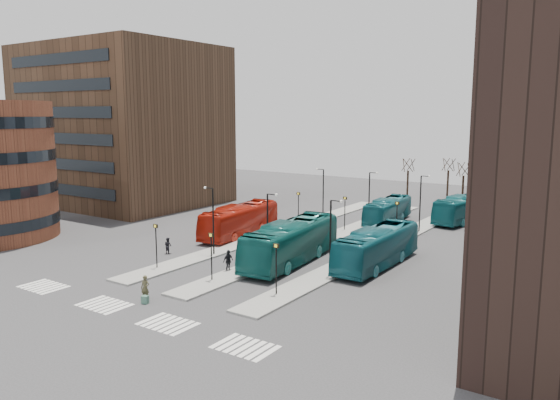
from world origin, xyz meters
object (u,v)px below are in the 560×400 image
Objects in this scene: suitcase at (145,300)px; teal_bus_c at (377,247)px; teal_bus_a at (291,242)px; teal_bus_b at (388,210)px; commuter_a at (168,246)px; commuter_c at (272,266)px; teal_bus_d at (465,208)px; commuter_b at (228,261)px; red_bus at (240,220)px; traveller at (145,288)px.

teal_bus_c is at bearing 45.44° from suitcase.
suitcase is 14.56m from teal_bus_a.
teal_bus_b is (-0.08, 21.07, -0.37)m from teal_bus_a.
commuter_c is (12.20, -0.73, 0.17)m from commuter_a.
commuter_b is (-10.09, -31.92, -0.71)m from teal_bus_d.
commuter_c is at bearing -125.10° from teal_bus_c.
teal_bus_b is 0.90× the size of teal_bus_d.
red_bus is 1.13× the size of teal_bus_b.
teal_bus_d is 6.38× the size of commuter_b.
teal_bus_d reaches higher than commuter_c.
teal_bus_a is 7.21× the size of commuter_b.
traveller is 0.96× the size of commuter_b.
teal_bus_a is at bearing 62.87° from suitcase.
commuter_a is (-11.05, -3.81, -1.08)m from teal_bus_a.
teal_bus_c is (6.66, -17.92, 0.19)m from teal_bus_b.
teal_bus_a reaches higher than suitcase.
commuter_a is at bearing -111.36° from teal_bus_d.
red_bus is 7.84× the size of commuter_a.
commuter_b is (-0.11, 9.01, 0.64)m from suitcase.
teal_bus_c is 9.44m from commuter_c.
commuter_c is (-5.43, -7.69, -0.73)m from teal_bus_c.
teal_bus_b is at bearing 110.48° from teal_bus_c.
commuter_b is at bearing -35.78° from commuter_c.
red_bus is at bearing 38.85° from commuter_b.
teal_bus_d is at bearing 43.55° from red_bus.
teal_bus_d is 6.65× the size of traveller.
traveller is at bearing -108.60° from teal_bus_a.
red_bus is at bearing -120.61° from teal_bus_d.
teal_bus_d is at bearing -147.09° from commuter_c.
teal_bus_a is 1.26× the size of teal_bus_b.
commuter_a is (-10.97, -24.89, -0.71)m from teal_bus_b.
suitcase is 0.05× the size of teal_bus_c.
commuter_a reaches higher than suitcase.
traveller is 12.68m from commuter_a.
teal_bus_b is at bearing 69.20° from suitcase.
suitcase is 13.41m from commuter_a.
commuter_c is at bearing -48.50° from red_bus.
teal_bus_a is 14.11m from traveller.
teal_bus_a reaches higher than teal_bus_c.
teal_bus_d reaches higher than teal_bus_b.
red_bus is 13.49m from commuter_b.
red_bus is at bearing 94.17° from suitcase.
traveller is 0.95× the size of commuter_c.
teal_bus_c is 18.97m from commuter_a.
teal_bus_c is at bearing 19.94° from teal_bus_a.
teal_bus_b is at bearing 49.93° from red_bus.
traveller reaches higher than suitcase.
teal_bus_b is 19.11m from teal_bus_c.
teal_bus_d reaches higher than traveller.
traveller is 8.50m from commuter_b.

